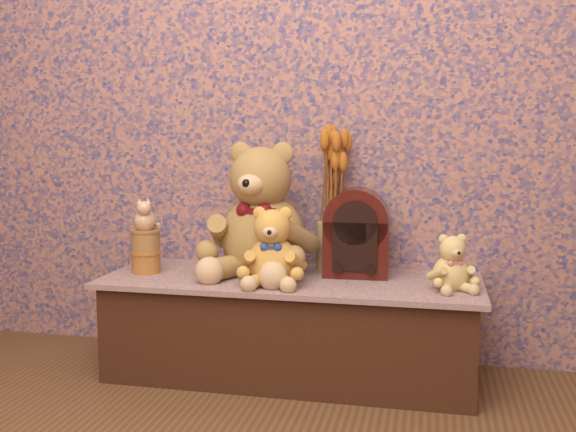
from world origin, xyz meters
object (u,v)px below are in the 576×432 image
teddy_medium (273,242)px  biscuit_tin_lower (146,262)px  teddy_large (263,204)px  cathedral_radio (357,232)px  cat_figurine (145,214)px  teddy_small (451,260)px  ceramic_vase (331,246)px

teddy_medium → biscuit_tin_lower: (-0.53, 0.08, -0.11)m
teddy_large → teddy_medium: 0.22m
cathedral_radio → cat_figurine: cathedral_radio is taller
teddy_small → ceramic_vase: size_ratio=1.09×
ceramic_vase → cat_figurine: cat_figurine is taller
ceramic_vase → teddy_large: bearing=-155.6°
teddy_small → biscuit_tin_lower: size_ratio=1.88×
cathedral_radio → biscuit_tin_lower: cathedral_radio is taller
ceramic_vase → biscuit_tin_lower: bearing=-163.9°
teddy_large → cat_figurine: size_ratio=4.17×
biscuit_tin_lower → cat_figurine: size_ratio=0.86×
teddy_medium → teddy_large: bearing=109.4°
teddy_medium → cathedral_radio: bearing=30.8°
teddy_medium → teddy_small: size_ratio=1.43×
teddy_medium → cat_figurine: size_ratio=2.31×
teddy_large → teddy_medium: bearing=-57.6°
ceramic_vase → cat_figurine: size_ratio=1.47×
cathedral_radio → cat_figurine: 0.82m
teddy_medium → ceramic_vase: 0.33m
teddy_small → cathedral_radio: cathedral_radio is taller
teddy_small → ceramic_vase: (-0.46, 0.23, -0.01)m
teddy_large → cat_figurine: (-0.45, -0.09, -0.04)m
teddy_medium → biscuit_tin_lower: teddy_medium is taller
teddy_medium → cat_figurine: 0.54m
teddy_medium → ceramic_vase: (0.17, 0.28, -0.05)m
teddy_small → ceramic_vase: bearing=132.7°
teddy_large → teddy_small: size_ratio=2.59×
cat_figurine → teddy_medium: bearing=-29.0°
teddy_large → cathedral_radio: 0.37m
cathedral_radio → biscuit_tin_lower: bearing=-173.2°
teddy_small → cathedral_radio: (-0.35, 0.16, 0.06)m
teddy_small → teddy_large: bearing=149.9°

